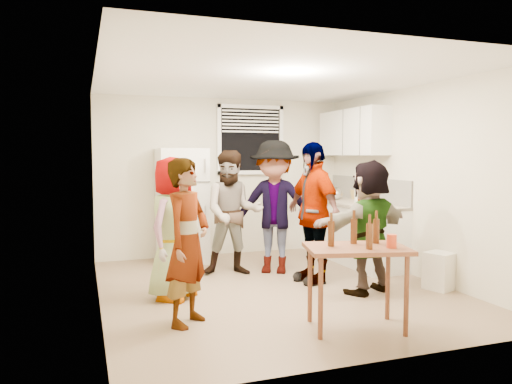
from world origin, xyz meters
name	(u,v)px	position (x,y,z in m)	size (l,w,h in m)	color
room	(274,289)	(0.00, 0.00, 0.00)	(4.00, 4.50, 2.50)	beige
window	(251,140)	(0.45, 2.21, 1.85)	(1.12, 0.10, 1.06)	white
refrigerator	(182,205)	(-0.75, 1.88, 0.85)	(0.70, 0.70, 1.70)	white
counter_lower	(350,232)	(1.70, 1.15, 0.43)	(0.60, 2.20, 0.86)	white
countertop	(351,203)	(1.70, 1.15, 0.88)	(0.64, 2.22, 0.04)	beige
backsplash	(367,189)	(1.99, 1.15, 1.08)	(0.03, 2.20, 0.36)	#A9A49A
upper_cabinets	(353,133)	(1.83, 1.35, 1.95)	(0.34, 1.60, 0.70)	white
kettle	(336,199)	(1.65, 1.52, 0.90)	(0.25, 0.20, 0.20)	silver
paper_towel	(358,203)	(1.68, 0.90, 0.90)	(0.11, 0.11, 0.25)	white
wine_bottle	(327,197)	(1.75, 2.03, 0.90)	(0.07, 0.07, 0.27)	black
beer_bottle_counter	(360,204)	(1.60, 0.73, 0.90)	(0.07, 0.07, 0.25)	#47230C
blue_cup	(367,207)	(1.46, 0.31, 0.90)	(0.09, 0.09, 0.12)	blue
picture_frame	(354,195)	(1.92, 1.42, 0.98)	(0.02, 0.18, 0.15)	tan
trash_bin	(440,269)	(1.86, -0.68, 0.25)	(0.30, 0.30, 0.44)	silver
serving_table	(356,329)	(0.21, -1.54, 0.00)	(0.91, 0.61, 0.77)	brown
beer_bottle_table	(354,244)	(0.26, -1.40, 0.77)	(0.06, 0.06, 0.24)	#47230C
red_cup	(391,248)	(0.47, -1.70, 0.77)	(0.09, 0.09, 0.12)	#BA3515
guest_grey	(174,298)	(-1.21, 0.00, 0.00)	(0.77, 1.58, 0.50)	gray
guest_stripe	(188,324)	(-1.23, -0.90, 0.00)	(0.57, 1.58, 0.38)	#141933
guest_back_left	(233,274)	(-0.26, 0.86, 0.00)	(0.81, 1.66, 0.63)	brown
guest_back_right	(274,272)	(0.31, 0.79, 0.00)	(1.16, 1.80, 0.67)	#3C3C41
guest_black	(312,282)	(0.58, 0.15, 0.00)	(1.04, 1.77, 0.43)	black
guest_orange	(368,292)	(0.98, -0.52, 0.00)	(1.44, 1.55, 0.46)	#E0784A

